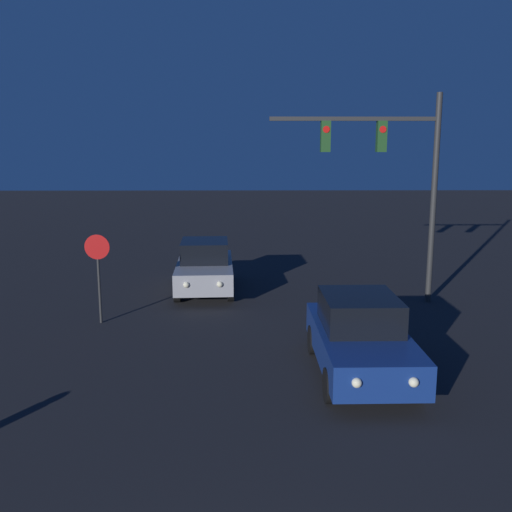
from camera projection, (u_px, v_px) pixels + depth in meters
name	position (u px, v px, depth m)	size (l,w,h in m)	color
car_near	(360.00, 337.00, 11.94)	(1.89, 4.29, 1.68)	navy
car_far	(205.00, 266.00, 18.93)	(2.02, 4.34, 1.68)	#99999E
traffic_signal_mast	(393.00, 165.00, 16.97)	(5.06, 0.30, 6.31)	#2D2D2D
stop_sign	(98.00, 262.00, 15.30)	(0.67, 0.07, 2.45)	#2D2D2D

